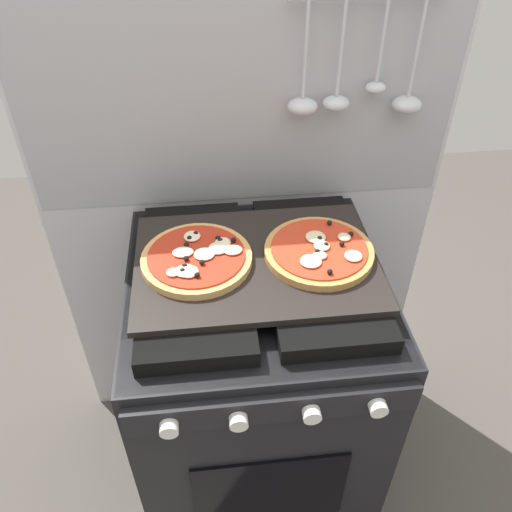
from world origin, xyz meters
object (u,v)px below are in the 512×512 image
object	(u,v)px
stove	(256,386)
pizza_right	(319,250)
baking_tray	(256,262)
pizza_left	(197,258)

from	to	relation	value
stove	pizza_right	bearing A→B (deg)	2.09
baking_tray	pizza_right	world-z (taller)	pizza_right
pizza_left	pizza_right	bearing A→B (deg)	-0.23
stove	baking_tray	distance (m)	0.46
stove	pizza_right	distance (m)	0.50
stove	pizza_left	world-z (taller)	pizza_left
stove	pizza_left	bearing A→B (deg)	177.22
baking_tray	pizza_right	distance (m)	0.14
baking_tray	pizza_left	world-z (taller)	pizza_left
pizza_left	pizza_right	xyz separation A→B (m)	(0.27, -0.00, -0.00)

